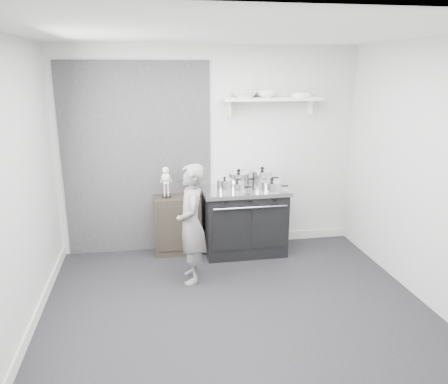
{
  "coord_description": "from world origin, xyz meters",
  "views": [
    {
      "loc": [
        -0.83,
        -3.89,
        2.41
      ],
      "look_at": [
        0.04,
        0.95,
        1.01
      ],
      "focal_mm": 35.0,
      "sensor_mm": 36.0,
      "label": 1
    }
  ],
  "objects": [
    {
      "name": "ground",
      "position": [
        0.0,
        0.0,
        0.0
      ],
      "size": [
        4.0,
        4.0,
        0.0
      ],
      "primitive_type": "plane",
      "color": "black",
      "rests_on": "ground"
    },
    {
      "name": "room_shell",
      "position": [
        -0.09,
        0.15,
        1.64
      ],
      "size": [
        4.02,
        3.62,
        2.71
      ],
      "color": "silver",
      "rests_on": "ground"
    },
    {
      "name": "wall_shelf",
      "position": [
        0.8,
        1.68,
        2.01
      ],
      "size": [
        1.3,
        0.26,
        0.24
      ],
      "color": "white",
      "rests_on": "room_shell"
    },
    {
      "name": "stove",
      "position": [
        0.41,
        1.48,
        0.45
      ],
      "size": [
        1.11,
        0.69,
        0.89
      ],
      "color": "black",
      "rests_on": "ground"
    },
    {
      "name": "side_cabinet",
      "position": [
        -0.48,
        1.61,
        0.39
      ],
      "size": [
        0.6,
        0.35,
        0.78
      ],
      "primitive_type": "cube",
      "color": "black",
      "rests_on": "ground"
    },
    {
      "name": "child",
      "position": [
        -0.37,
        0.78,
        0.7
      ],
      "size": [
        0.34,
        0.51,
        1.39
      ],
      "primitive_type": "imported",
      "rotation": [
        0.0,
        0.0,
        -1.59
      ],
      "color": "slate",
      "rests_on": "ground"
    },
    {
      "name": "pot_front_left",
      "position": [
        0.12,
        1.36,
        0.97
      ],
      "size": [
        0.28,
        0.2,
        0.2
      ],
      "color": "silver",
      "rests_on": "stove"
    },
    {
      "name": "pot_back_left",
      "position": [
        0.35,
        1.62,
        0.98
      ],
      "size": [
        0.37,
        0.29,
        0.23
      ],
      "color": "silver",
      "rests_on": "stove"
    },
    {
      "name": "pot_back_right",
      "position": [
        0.67,
        1.58,
        1.0
      ],
      "size": [
        0.37,
        0.28,
        0.26
      ],
      "color": "silver",
      "rests_on": "stove"
    },
    {
      "name": "pot_front_right",
      "position": [
        0.72,
        1.3,
        0.95
      ],
      "size": [
        0.36,
        0.27,
        0.17
      ],
      "color": "silver",
      "rests_on": "stove"
    },
    {
      "name": "pot_front_center",
      "position": [
        0.28,
        1.34,
        0.95
      ],
      "size": [
        0.3,
        0.21,
        0.15
      ],
      "color": "silver",
      "rests_on": "stove"
    },
    {
      "name": "skeleton_full",
      "position": [
        -0.61,
        1.61,
        1.02
      ],
      "size": [
        0.13,
        0.08,
        0.47
      ],
      "primitive_type": null,
      "color": "silver",
      "rests_on": "side_cabinet"
    },
    {
      "name": "skeleton_torso",
      "position": [
        -0.33,
        1.61,
        0.98
      ],
      "size": [
        0.11,
        0.07,
        0.4
      ],
      "primitive_type": null,
      "color": "silver",
      "rests_on": "side_cabinet"
    },
    {
      "name": "bowl_large",
      "position": [
        0.43,
        1.67,
        2.08
      ],
      "size": [
        0.34,
        0.34,
        0.08
      ],
      "primitive_type": "imported",
      "color": "white",
      "rests_on": "wall_shelf"
    },
    {
      "name": "bowl_small",
      "position": [
        0.72,
        1.67,
        2.08
      ],
      "size": [
        0.27,
        0.27,
        0.08
      ],
      "primitive_type": "imported",
      "color": "white",
      "rests_on": "wall_shelf"
    },
    {
      "name": "plate_stack",
      "position": [
        1.19,
        1.67,
        2.07
      ],
      "size": [
        0.28,
        0.28,
        0.06
      ],
      "primitive_type": "cylinder",
      "color": "white",
      "rests_on": "wall_shelf"
    }
  ]
}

